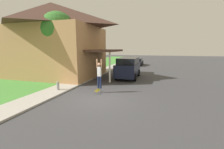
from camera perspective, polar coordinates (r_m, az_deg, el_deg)
ground_plane at (r=9.57m, az=-5.28°, el=-8.99°), size 120.00×120.00×0.00m
lawn at (r=18.62m, az=-21.40°, el=-0.20°), size 10.00×80.00×0.08m
sidewalk at (r=16.29m, az=-9.12°, el=-0.97°), size 1.80×80.00×0.10m
house at (r=18.13m, az=-21.49°, el=12.60°), size 12.64×7.92×7.82m
lawn_tree_near at (r=15.15m, az=-19.91°, el=15.60°), size 3.21×3.21×6.31m
suv_parked at (r=15.91m, az=6.21°, el=2.75°), size 2.12×4.66×2.13m
car_down_street at (r=28.23m, az=9.72°, el=4.83°), size 1.84×4.49×1.32m
skateboarder at (r=10.41m, az=-4.85°, el=0.47°), size 0.41×0.24×2.06m
skateboard at (r=10.53m, az=-5.56°, el=-6.03°), size 0.25×0.83×0.24m
fire_hydrant at (r=11.67m, az=-19.93°, el=-4.03°), size 0.20×0.20×0.62m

